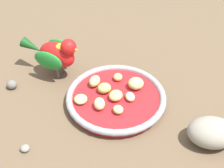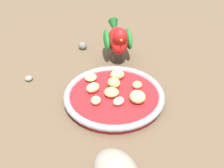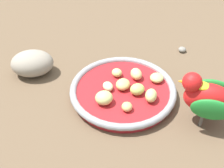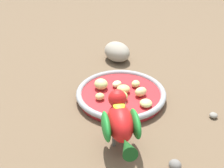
% 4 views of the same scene
% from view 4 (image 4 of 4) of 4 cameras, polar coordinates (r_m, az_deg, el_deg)
% --- Properties ---
extents(ground_plane, '(4.00, 4.00, 0.00)m').
position_cam_4_polar(ground_plane, '(0.82, 3.72, -2.87)').
color(ground_plane, brown).
extents(feeding_bowl, '(0.25, 0.25, 0.03)m').
position_cam_4_polar(feeding_bowl, '(0.81, 1.73, -2.01)').
color(feeding_bowl, '#AD1E23').
rests_on(feeding_bowl, ground_plane).
extents(apple_piece_0, '(0.03, 0.03, 0.02)m').
position_cam_4_polar(apple_piece_0, '(0.78, -2.35, -2.40)').
color(apple_piece_0, tan).
rests_on(apple_piece_0, feeding_bowl).
extents(apple_piece_1, '(0.03, 0.03, 0.02)m').
position_cam_4_polar(apple_piece_1, '(0.83, 4.57, 0.04)').
color(apple_piece_1, '#C6D17A').
rests_on(apple_piece_1, feeding_bowl).
extents(apple_piece_2, '(0.03, 0.02, 0.02)m').
position_cam_4_polar(apple_piece_2, '(0.83, 0.93, 0.00)').
color(apple_piece_2, beige).
rests_on(apple_piece_2, feeding_bowl).
extents(apple_piece_3, '(0.03, 0.03, 0.02)m').
position_cam_4_polar(apple_piece_3, '(0.76, 6.50, -3.67)').
color(apple_piece_3, '#C6D17A').
rests_on(apple_piece_3, feeding_bowl).
extents(apple_piece_4, '(0.04, 0.04, 0.03)m').
position_cam_4_polar(apple_piece_4, '(0.82, -2.13, -0.01)').
color(apple_piece_4, '#C6D17A').
rests_on(apple_piece_4, feeding_bowl).
extents(apple_piece_5, '(0.03, 0.04, 0.03)m').
position_cam_4_polar(apple_piece_5, '(0.77, 1.90, -2.30)').
color(apple_piece_5, '#B2CC66').
rests_on(apple_piece_5, feeding_bowl).
extents(apple_piece_6, '(0.05, 0.05, 0.02)m').
position_cam_4_polar(apple_piece_6, '(0.81, 2.19, -0.97)').
color(apple_piece_6, tan).
rests_on(apple_piece_6, feeding_bowl).
extents(apple_piece_7, '(0.04, 0.03, 0.02)m').
position_cam_4_polar(apple_piece_7, '(0.80, 5.53, -1.49)').
color(apple_piece_7, '#E5C67F').
rests_on(apple_piece_7, feeding_bowl).
extents(apple_piece_8, '(0.04, 0.04, 0.03)m').
position_cam_4_polar(apple_piece_8, '(0.74, 1.35, -3.75)').
color(apple_piece_8, '#C6D17A').
rests_on(apple_piece_8, feeding_bowl).
extents(parrot, '(0.12, 0.16, 0.12)m').
position_cam_4_polar(parrot, '(0.62, 1.63, -7.29)').
color(parrot, '#59544C').
rests_on(parrot, ground_plane).
extents(rock_large, '(0.10, 0.12, 0.06)m').
position_cam_4_polar(rock_large, '(1.01, 0.96, 6.20)').
color(rock_large, gray).
rests_on(rock_large, ground_plane).
extents(pebble_0, '(0.03, 0.03, 0.01)m').
position_cam_4_polar(pebble_0, '(0.79, 18.86, -5.70)').
color(pebble_0, gray).
rests_on(pebble_0, ground_plane).
extents(pebble_1, '(0.03, 0.03, 0.02)m').
position_cam_4_polar(pebble_1, '(0.63, 11.98, -14.98)').
color(pebble_1, slate).
rests_on(pebble_1, ground_plane).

